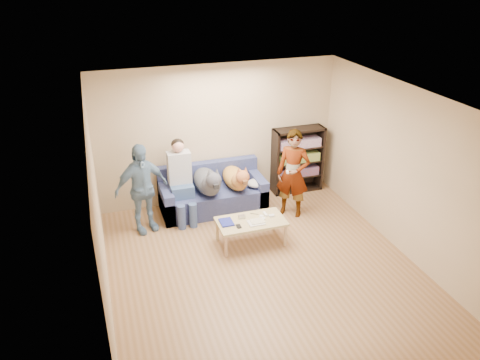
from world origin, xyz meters
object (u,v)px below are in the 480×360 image
object	(u,v)px
dog_gray	(208,182)
dog_tan	(236,178)
person_standing_right	(293,174)
sofa	(212,195)
person_seated	(181,177)
camera_silver	(242,217)
person_standing_left	(141,189)
bookshelf	(297,158)
coffee_table	(251,223)
notebook_blue	(226,222)

from	to	relation	value
dog_gray	dog_tan	world-z (taller)	dog_gray
person_standing_right	sofa	distance (m)	1.55
person_seated	dog_gray	bearing A→B (deg)	-8.00
camera_silver	dog_gray	distance (m)	1.08
sofa	camera_silver	bearing A→B (deg)	-81.74
person_seated	dog_gray	xyz separation A→B (m)	(0.47, -0.07, -0.12)
person_standing_left	sofa	world-z (taller)	person_standing_left
camera_silver	bookshelf	distance (m)	2.19
coffee_table	person_standing_left	bearing A→B (deg)	149.28
coffee_table	bookshelf	distance (m)	2.19
person_seated	bookshelf	xyz separation A→B (m)	(2.39, 0.36, -0.09)
person_seated	dog_tan	xyz separation A→B (m)	(1.00, -0.04, -0.14)
notebook_blue	sofa	world-z (taller)	sofa
camera_silver	coffee_table	size ratio (longest dim) A/B	0.10
dog_gray	coffee_table	distance (m)	1.25
dog_gray	dog_tan	bearing A→B (deg)	2.71
person_standing_left	bookshelf	world-z (taller)	person_standing_left
sofa	person_seated	world-z (taller)	person_seated
notebook_blue	dog_gray	bearing A→B (deg)	90.71
dog_gray	coffee_table	size ratio (longest dim) A/B	1.15
sofa	dog_gray	bearing A→B (deg)	-121.32
coffee_table	bookshelf	world-z (taller)	bookshelf
person_standing_left	coffee_table	distance (m)	1.90
person_standing_right	dog_gray	size ratio (longest dim) A/B	1.27
person_standing_left	person_standing_right	bearing A→B (deg)	-22.89
notebook_blue	dog_gray	world-z (taller)	dog_gray
person_standing_left	dog_gray	world-z (taller)	person_standing_left
dog_tan	coffee_table	distance (m)	1.20
sofa	dog_tan	world-z (taller)	dog_tan
coffee_table	person_seated	bearing A→B (deg)	126.22
notebook_blue	camera_silver	bearing A→B (deg)	14.04
notebook_blue	coffee_table	xyz separation A→B (m)	(0.40, -0.05, -0.06)
dog_gray	coffee_table	xyz separation A→B (m)	(0.41, -1.14, -0.28)
person_standing_right	coffee_table	distance (m)	1.30
notebook_blue	camera_silver	distance (m)	0.29
camera_silver	person_seated	size ratio (longest dim) A/B	0.07
notebook_blue	person_seated	bearing A→B (deg)	112.72
sofa	dog_gray	xyz separation A→B (m)	(-0.12, -0.19, 0.37)
notebook_blue	bookshelf	xyz separation A→B (m)	(1.90, 1.52, 0.25)
dog_tan	bookshelf	xyz separation A→B (m)	(1.38, 0.40, 0.05)
dog_gray	person_seated	bearing A→B (deg)	172.00
person_seated	dog_gray	distance (m)	0.49
notebook_blue	person_seated	xyz separation A→B (m)	(-0.48, 1.16, 0.34)
person_seated	coffee_table	xyz separation A→B (m)	(0.88, -1.21, -0.40)
camera_silver	person_seated	distance (m)	1.37
person_standing_right	coffee_table	world-z (taller)	person_standing_right
person_seated	bookshelf	distance (m)	2.42
person_seated	coffee_table	world-z (taller)	person_seated
person_standing_left	sofa	size ratio (longest dim) A/B	0.83
bookshelf	dog_gray	bearing A→B (deg)	-167.46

